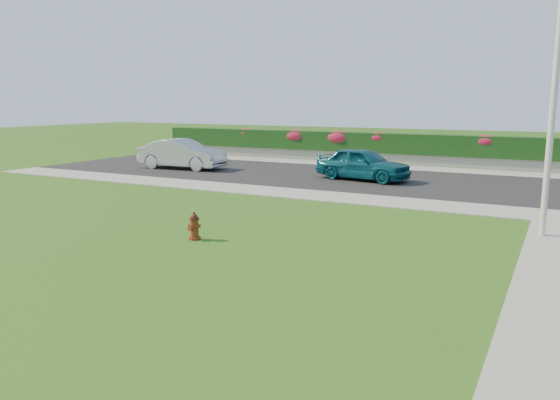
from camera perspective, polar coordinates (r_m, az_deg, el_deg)
The scene contains 15 objects.
ground at distance 12.03m, azimuth -7.77°, elevation -6.63°, with size 120.00×120.00×0.00m, color black.
street_far at distance 26.35m, azimuth 1.01°, elevation 2.76°, with size 26.00×8.00×0.04m, color black.
sidewalk_far at distance 22.60m, azimuth -6.98°, elevation 1.41°, with size 24.00×2.00×0.04m, color gray.
sidewalk_beyond at distance 29.58m, azimuth 12.38°, elevation 3.35°, with size 34.00×2.00×0.04m, color gray.
retaining_wall at distance 30.99m, azimuth 13.14°, elevation 4.15°, with size 34.00×0.40×0.60m, color gray.
hedge at distance 31.01m, azimuth 13.25°, elevation 5.72°, with size 32.00×0.90×1.10m, color black.
fire_hydrant at distance 14.05m, azimuth -8.95°, elevation -2.76°, with size 0.37×0.35×0.71m.
sedan_teal at distance 24.38m, azimuth 8.67°, elevation 3.77°, with size 1.69×4.21×1.43m, color #0C4D5D.
sedan_silver at distance 28.58m, azimuth -10.17°, elevation 4.75°, with size 1.60×4.59×1.51m, color #AFB0B7.
utility_pole at distance 15.41m, azimuth 26.55°, elevation 7.71°, with size 0.16×0.16×6.15m, color silver.
flower_clump_a at distance 34.98m, azimuth -3.61°, elevation 7.00°, with size 1.12×0.72×0.56m, color #C02148.
flower_clump_b at distance 33.26m, azimuth 1.75°, elevation 6.72°, with size 1.49×0.96×0.75m, color #C02148.
flower_clump_c at distance 32.16m, azimuth 6.16°, elevation 6.52°, with size 1.57×1.01×0.78m, color #C02148.
flower_clump_d at distance 31.36m, azimuth 10.25°, elevation 6.44°, with size 1.24×0.80×0.62m, color #C02148.
flower_clump_e at distance 30.14m, azimuth 20.72°, elevation 5.77°, with size 1.30×0.84×0.65m, color #C02148.
Camera 1 is at (6.73, -9.34, 3.49)m, focal length 35.00 mm.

